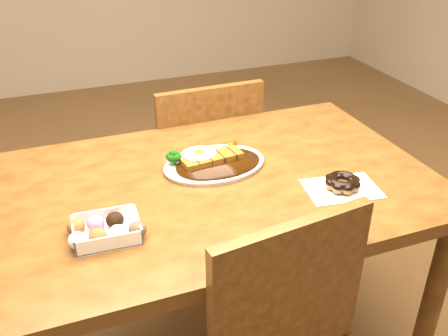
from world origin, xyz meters
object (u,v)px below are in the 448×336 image
object	(u,v)px
chair_far	(201,169)
table	(222,208)
pon_de_ring	(342,183)
katsu_curry_plate	(212,162)
donut_box	(105,230)

from	to	relation	value
chair_far	table	bearing A→B (deg)	77.29
table	pon_de_ring	size ratio (longest dim) A/B	5.48
katsu_curry_plate	pon_de_ring	distance (m)	0.38
donut_box	pon_de_ring	size ratio (longest dim) A/B	0.82
chair_far	donut_box	size ratio (longest dim) A/B	4.84
table	donut_box	distance (m)	0.40
table	donut_box	world-z (taller)	donut_box
katsu_curry_plate	pon_de_ring	bearing A→B (deg)	-40.50
table	katsu_curry_plate	xyz separation A→B (m)	(0.00, 0.08, 0.11)
katsu_curry_plate	donut_box	distance (m)	0.42
table	chair_far	world-z (taller)	chair_far
donut_box	pon_de_ring	distance (m)	0.64
table	chair_far	size ratio (longest dim) A/B	1.38
chair_far	katsu_curry_plate	xyz separation A→B (m)	(-0.11, -0.45, 0.29)
chair_far	pon_de_ring	bearing A→B (deg)	103.31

